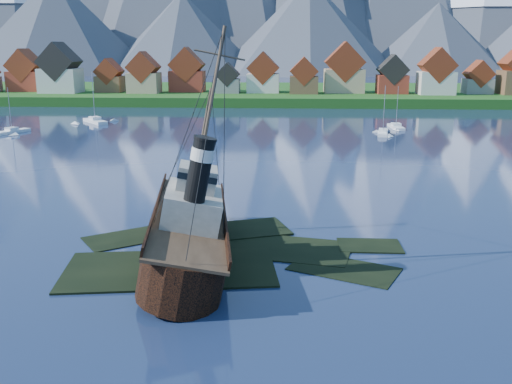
# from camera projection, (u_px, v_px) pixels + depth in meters

# --- Properties ---
(ground) EXTENTS (1400.00, 1400.00, 0.00)m
(ground) POSITION_uv_depth(u_px,v_px,m) (208.00, 262.00, 50.88)
(ground) COLOR #192646
(ground) RESTS_ON ground
(shoal) EXTENTS (31.71, 21.24, 1.14)m
(shoal) POSITION_uv_depth(u_px,v_px,m) (230.00, 258.00, 52.95)
(shoal) COLOR black
(shoal) RESTS_ON ground
(shore_bank) EXTENTS (600.00, 80.00, 3.20)m
(shore_bank) POSITION_uv_depth(u_px,v_px,m) (270.00, 97.00, 215.27)
(shore_bank) COLOR #164513
(shore_bank) RESTS_ON ground
(seawall) EXTENTS (600.00, 2.50, 2.00)m
(seawall) POSITION_uv_depth(u_px,v_px,m) (266.00, 108.00, 178.53)
(seawall) COLOR #3F3D38
(seawall) RESTS_ON ground
(town) EXTENTS (250.96, 16.69, 17.30)m
(town) POSITION_uv_depth(u_px,v_px,m) (173.00, 75.00, 197.64)
(town) COLOR maroon
(town) RESTS_ON ground
(tugboat_wreck) EXTENTS (6.39, 27.52, 21.81)m
(tugboat_wreck) POSITION_uv_depth(u_px,v_px,m) (184.00, 226.00, 52.22)
(tugboat_wreck) COLOR black
(tugboat_wreck) RESTS_ON ground
(sailboat_c) EXTENTS (8.45, 9.29, 12.98)m
(sailboat_c) POSITION_uv_depth(u_px,v_px,m) (95.00, 122.00, 143.12)
(sailboat_c) COLOR white
(sailboat_c) RESTS_ON ground
(sailboat_d) EXTENTS (3.43, 8.29, 11.00)m
(sailboat_d) POSITION_uv_depth(u_px,v_px,m) (383.00, 133.00, 124.05)
(sailboat_d) COLOR white
(sailboat_d) RESTS_ON ground
(sailboat_e) EXTENTS (2.76, 8.91, 10.19)m
(sailboat_e) POSITION_uv_depth(u_px,v_px,m) (396.00, 127.00, 133.54)
(sailboat_e) COLOR white
(sailboat_e) RESTS_ON ground
(sailboat_f) EXTENTS (5.48, 8.61, 10.45)m
(sailboat_f) POSITION_uv_depth(u_px,v_px,m) (12.00, 132.00, 126.28)
(sailboat_f) COLOR white
(sailboat_f) RESTS_ON ground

